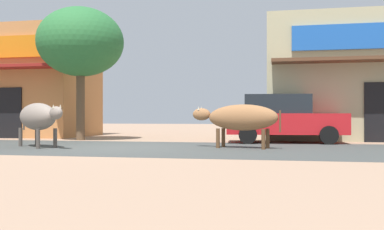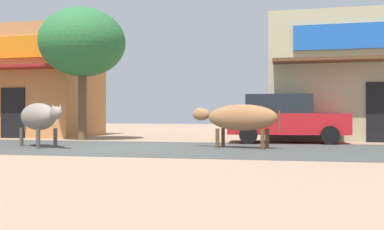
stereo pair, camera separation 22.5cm
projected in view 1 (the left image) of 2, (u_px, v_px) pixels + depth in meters
name	position (u px, v px, depth m)	size (l,w,h in m)	color
ground	(114.00, 147.00, 12.79)	(80.00, 80.00, 0.00)	tan
asphalt_road	(114.00, 147.00, 12.79)	(72.00, 5.86, 0.00)	#414442
storefront_left_cafe	(8.00, 84.00, 20.45)	(7.69, 4.90, 4.85)	#C07B45
storefront_right_club	(384.00, 78.00, 17.18)	(8.90, 4.90, 4.77)	tan
roadside_tree	(81.00, 43.00, 16.74)	(3.27, 3.27, 5.05)	brown
parked_hatchback_car	(282.00, 118.00, 15.16)	(4.12, 2.29, 1.64)	red
cow_near_brown	(38.00, 117.00, 12.86)	(2.33, 1.92, 1.30)	gray
cow_far_dark	(240.00, 118.00, 12.47)	(2.61, 1.08, 1.24)	#9B673F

